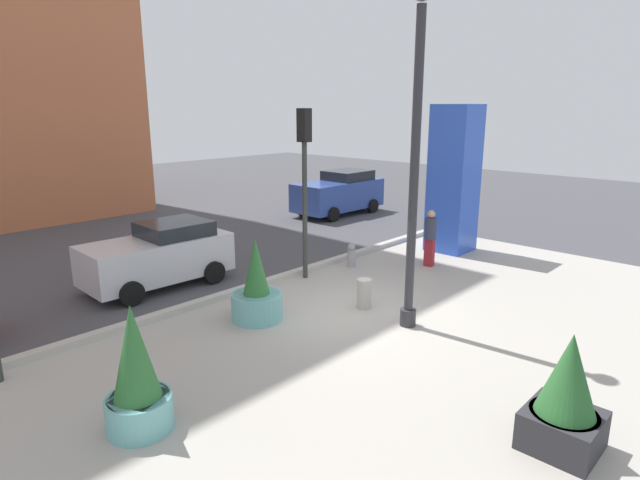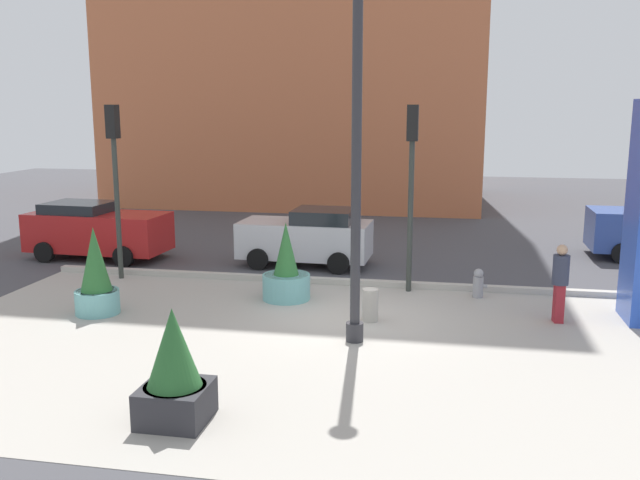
{
  "view_description": "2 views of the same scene",
  "coord_description": "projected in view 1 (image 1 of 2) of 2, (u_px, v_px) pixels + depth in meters",
  "views": [
    {
      "loc": [
        -9.19,
        -7.51,
        4.86
      ],
      "look_at": [
        -1.46,
        -0.26,
        2.15
      ],
      "focal_mm": 29.46,
      "sensor_mm": 36.0,
      "label": 1
    },
    {
      "loc": [
        2.1,
        -14.69,
        4.75
      ],
      "look_at": [
        -0.74,
        0.22,
        1.79
      ],
      "focal_mm": 38.41,
      "sensor_mm": 36.0,
      "label": 2
    }
  ],
  "objects": [
    {
      "name": "concrete_bollard",
      "position": [
        364.0,
        294.0,
        12.91
      ],
      "size": [
        0.36,
        0.36,
        0.75
      ],
      "primitive_type": "cylinder",
      "color": "#B2ADA3",
      "rests_on": "ground_plane"
    },
    {
      "name": "pedestrian_crossing",
      "position": [
        430.0,
        235.0,
        16.16
      ],
      "size": [
        0.39,
        0.39,
        1.78
      ],
      "color": "maroon",
      "rests_on": "ground_plane"
    },
    {
      "name": "potted_plant_mid_plaza",
      "position": [
        566.0,
        398.0,
        7.49
      ],
      "size": [
        1.01,
        1.01,
        1.81
      ],
      "color": "#2D2D33",
      "rests_on": "ground_plane"
    },
    {
      "name": "traffic_light_corner",
      "position": [
        304.0,
        166.0,
        14.5
      ],
      "size": [
        0.28,
        0.42,
        4.8
      ],
      "color": "#333833",
      "rests_on": "ground_plane"
    },
    {
      "name": "art_pillar_blue",
      "position": [
        454.0,
        179.0,
        17.63
      ],
      "size": [
        1.33,
        1.33,
        4.92
      ],
      "primitive_type": "cube",
      "color": "blue",
      "rests_on": "ground_plane"
    },
    {
      "name": "potted_plant_near_right",
      "position": [
        257.0,
        292.0,
        12.15
      ],
      "size": [
        1.19,
        1.19,
        1.96
      ],
      "color": "#6BB2B2",
      "rests_on": "ground_plane"
    },
    {
      "name": "potted_plant_curbside",
      "position": [
        137.0,
        379.0,
        7.93
      ],
      "size": [
        1.01,
        1.01,
        2.05
      ],
      "color": "#6BB2B2",
      "rests_on": "ground_plane"
    },
    {
      "name": "curb_strip",
      "position": [
        268.0,
        281.0,
        14.72
      ],
      "size": [
        18.0,
        0.24,
        0.16
      ],
      "primitive_type": "cube",
      "color": "#B7B2A8",
      "rests_on": "ground_plane"
    },
    {
      "name": "lamp_post",
      "position": [
        414.0,
        173.0,
        11.11
      ],
      "size": [
        0.44,
        0.44,
        7.13
      ],
      "color": "#2D2D33",
      "rests_on": "ground_plane"
    },
    {
      "name": "ground_plane",
      "position": [
        248.0,
        277.0,
        15.33
      ],
      "size": [
        60.0,
        60.0,
        0.0
      ],
      "primitive_type": "plane",
      "color": "#47474C"
    },
    {
      "name": "car_far_lane",
      "position": [
        159.0,
        255.0,
        14.44
      ],
      "size": [
        3.98,
        2.1,
        1.74
      ],
      "color": "silver",
      "rests_on": "ground_plane"
    },
    {
      "name": "car_curb_east",
      "position": [
        339.0,
        193.0,
        24.11
      ],
      "size": [
        4.45,
        2.16,
        1.96
      ],
      "color": "#2D4793",
      "rests_on": "ground_plane"
    },
    {
      "name": "fire_hydrant",
      "position": [
        351.0,
        255.0,
        16.28
      ],
      "size": [
        0.36,
        0.26,
        0.75
      ],
      "color": "#99999E",
      "rests_on": "ground_plane"
    },
    {
      "name": "plaza_pavement",
      "position": [
        425.0,
        337.0,
        11.35
      ],
      "size": [
        18.0,
        10.0,
        0.02
      ],
      "primitive_type": "cube",
      "color": "#ADA89E",
      "rests_on": "ground_plane"
    }
  ]
}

